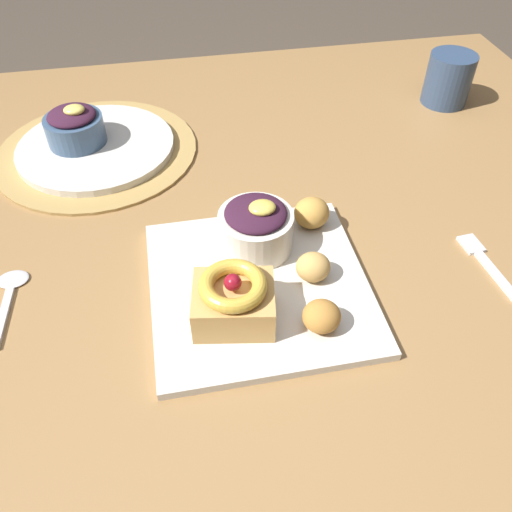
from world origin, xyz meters
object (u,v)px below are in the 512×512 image
object	(u,v)px
fritter_back	(313,267)
spoon	(9,295)
front_plate	(259,286)
fritter_middle	(312,213)
cake_slice	(234,300)
fork	(485,262)
coffee_mug	(448,79)
back_ramekin	(74,126)
berry_ramekin	(256,227)
back_plate	(96,147)
fritter_front	(322,316)

from	to	relation	value
fritter_back	spoon	size ratio (longest dim) A/B	0.34
front_plate	spoon	size ratio (longest dim) A/B	2.13
front_plate	fritter_middle	size ratio (longest dim) A/B	5.51
cake_slice	fork	size ratio (longest dim) A/B	0.83
cake_slice	coffee_mug	size ratio (longest dim) A/B	1.13
back_ramekin	coffee_mug	bearing A→B (deg)	3.36
front_plate	coffee_mug	world-z (taller)	coffee_mug
cake_slice	fritter_back	distance (m)	0.12
berry_ramekin	fritter_back	xyz separation A→B (m)	(0.06, -0.07, -0.02)
berry_ramekin	fritter_back	bearing A→B (deg)	-49.40
cake_slice	fritter_middle	size ratio (longest dim) A/B	2.13
fork	coffee_mug	bearing A→B (deg)	-22.46
front_plate	berry_ramekin	size ratio (longest dim) A/B	2.75
front_plate	fork	bearing A→B (deg)	-2.08
cake_slice	fritter_back	xyz separation A→B (m)	(0.11, 0.05, -0.01)
front_plate	back_ramekin	bearing A→B (deg)	122.91
back_plate	back_ramekin	xyz separation A→B (m)	(-0.03, 0.01, 0.04)
berry_ramekin	spoon	bearing A→B (deg)	-176.56
fritter_middle	coffee_mug	world-z (taller)	coffee_mug
cake_slice	back_plate	bearing A→B (deg)	112.89
spoon	fork	bearing A→B (deg)	-91.99
front_plate	back_plate	bearing A→B (deg)	120.56
berry_ramekin	fork	size ratio (longest dim) A/B	0.78
cake_slice	fritter_front	xyz separation A→B (m)	(0.10, -0.03, -0.01)
coffee_mug	fork	bearing A→B (deg)	-107.81
cake_slice	fritter_back	world-z (taller)	cake_slice
front_plate	fritter_front	distance (m)	0.10
fritter_front	fork	size ratio (longest dim) A/B	0.35
front_plate	berry_ramekin	bearing A→B (deg)	82.51
spoon	fritter_back	bearing A→B (deg)	-94.11
front_plate	fritter_front	size ratio (longest dim) A/B	6.07
fritter_back	fork	distance (m)	0.24
front_plate	cake_slice	size ratio (longest dim) A/B	2.59
fritter_middle	spoon	xyz separation A→B (m)	(-0.40, -0.05, -0.03)
fritter_middle	spoon	size ratio (longest dim) A/B	0.39
spoon	coffee_mug	size ratio (longest dim) A/B	1.37
cake_slice	berry_ramekin	xyz separation A→B (m)	(0.05, 0.11, 0.00)
berry_ramekin	fork	xyz separation A→B (m)	(0.30, -0.08, -0.04)
back_plate	back_ramekin	size ratio (longest dim) A/B	2.74
front_plate	coffee_mug	xyz separation A→B (m)	(0.44, 0.40, 0.04)
cake_slice	fritter_back	size ratio (longest dim) A/B	2.40
back_ramekin	berry_ramekin	bearing A→B (deg)	-50.60
back_ramekin	fritter_back	bearing A→B (deg)	-50.37
berry_ramekin	fork	bearing A→B (deg)	-14.69
fork	berry_ramekin	bearing A→B (deg)	70.66
fritter_back	coffee_mug	xyz separation A→B (m)	(0.37, 0.41, 0.02)
front_plate	fritter_back	size ratio (longest dim) A/B	6.21
cake_slice	back_ramekin	world-z (taller)	back_ramekin
fritter_middle	fritter_back	xyz separation A→B (m)	(-0.02, -0.10, -0.00)
back_ramekin	front_plate	bearing A→B (deg)	-57.09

